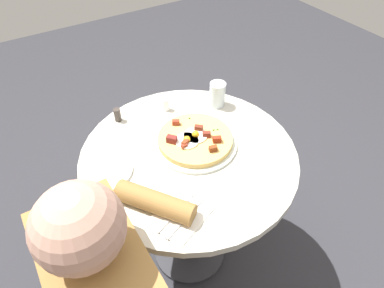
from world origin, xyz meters
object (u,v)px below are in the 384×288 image
Objects in this scene: pizza_plate at (195,142)px; breakfast_pizza at (195,139)px; knife at (185,218)px; fork at (176,212)px; water_glass at (217,94)px; bread_plate at (108,171)px; salt_shaker at (166,104)px; dining_table at (189,182)px; pepper_shaker at (117,115)px.

breakfast_pizza reaches higher than pizza_plate.
pizza_plate is at bearing -148.97° from knife.
breakfast_pizza reaches higher than fork.
pizza_plate is at bearing 126.81° from water_glass.
pizza_plate is at bearing -96.33° from bread_plate.
pizza_plate is 5.97× the size of salt_shaker.
pizza_plate is 0.27m from water_glass.
salt_shaker reaches higher than knife.
breakfast_pizza is 2.63× the size of water_glass.
bread_plate reaches higher than knife.
salt_shaker is (0.27, -0.05, 0.20)m from dining_table.
pepper_shaker is at bearing -114.02° from fork.
bread_plate is at bearing 77.42° from dining_table.
water_glass is at bearing -112.68° from salt_shaker.
salt_shaker is (0.51, -0.21, 0.02)m from knife.
fork is at bearing 177.27° from pepper_shaker.
pizza_plate is 0.34m from bread_plate.
knife is 3.37× the size of salt_shaker.
water_glass is 0.22m from salt_shaker.
water_glass is (0.42, -0.42, 0.05)m from knife.
pepper_shaker is (0.52, -0.02, 0.02)m from fork.
pizza_plate is 0.32m from fork.
water_glass is (0.16, -0.21, 0.03)m from breakfast_pizza.
bread_plate is 3.16× the size of salt_shaker.
bread_plate is at bearing 150.28° from pepper_shaker.
salt_shaker is 0.95× the size of pepper_shaker.
water_glass reaches higher than bread_plate.
knife is at bearing 142.56° from breakfast_pizza.
bread_plate is 0.28m from pepper_shaker.
pepper_shaker is (0.28, 0.19, 0.02)m from pizza_plate.
bread_plate is at bearing -88.26° from knife.
fork is 0.58m from water_glass.
water_glass is 0.42m from pepper_shaker.
pepper_shaker is at bearing 78.31° from salt_shaker.
breakfast_pizza is 1.57× the size of knife.
salt_shaker reaches higher than fork.
knife is (-0.27, 0.20, -0.02)m from breakfast_pizza.
bread_plate is 0.94× the size of fork.
water_glass reaches higher than fork.
breakfast_pizza is 0.34m from pepper_shaker.
pepper_shaker is at bearing 34.41° from pizza_plate.
salt_shaker is at bearing -133.93° from knife.
dining_table is at bearing 169.04° from salt_shaker.
dining_table is 0.39m from water_glass.
salt_shaker is at bearing -1.94° from breakfast_pizza.
fork is (-0.27, -0.12, 0.00)m from bread_plate.
knife is at bearing 146.23° from dining_table.
bread_plate reaches higher than dining_table.
water_glass is at bearing -159.00° from fork.
dining_table is at bearing 121.67° from breakfast_pizza.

